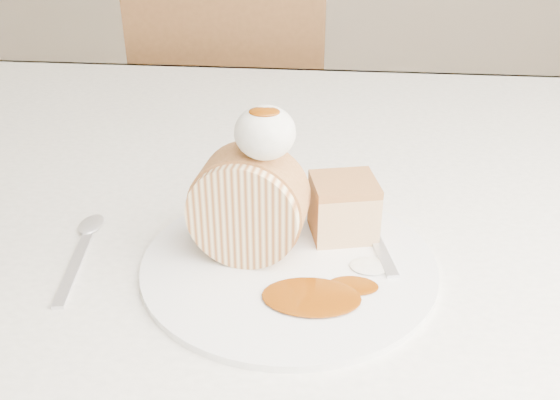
{
  "coord_description": "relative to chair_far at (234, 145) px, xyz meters",
  "views": [
    {
      "loc": [
        -0.01,
        -0.52,
        1.12
      ],
      "look_at": [
        -0.06,
        0.0,
        0.82
      ],
      "focal_mm": 40.0,
      "sensor_mm": 36.0,
      "label": 1
    }
  ],
  "objects": [
    {
      "name": "spoon",
      "position": [
        -0.01,
        -0.88,
        0.26
      ],
      "size": [
        0.04,
        0.16,
        0.0
      ],
      "primitive_type": "cube",
      "rotation": [
        0.0,
        0.0,
        0.14
      ],
      "color": "silver",
      "rests_on": "table"
    },
    {
      "name": "roulade_slice",
      "position": [
        0.16,
        -0.84,
        0.32
      ],
      "size": [
        0.12,
        0.07,
        0.11
      ],
      "primitive_type": "cylinder",
      "rotation": [
        1.57,
        0.0,
        -0.11
      ],
      "color": "beige",
      "rests_on": "plate"
    },
    {
      "name": "cake_chunk",
      "position": [
        0.25,
        -0.79,
        0.29
      ],
      "size": [
        0.08,
        0.07,
        0.06
      ],
      "primitive_type": "cube",
      "rotation": [
        0.0,
        0.0,
        0.23
      ],
      "color": "#AE7142",
      "rests_on": "plate"
    },
    {
      "name": "table",
      "position": [
        0.25,
        -0.64,
        0.17
      ],
      "size": [
        1.4,
        0.9,
        0.75
      ],
      "color": "white",
      "rests_on": "ground"
    },
    {
      "name": "caramel_drizzle",
      "position": [
        0.18,
        -0.85,
        0.43
      ],
      "size": [
        0.03,
        0.02,
        0.01
      ],
      "primitive_type": "ellipsoid",
      "color": "#733204",
      "rests_on": "whipped_cream"
    },
    {
      "name": "caramel_pool",
      "position": [
        0.23,
        -0.91,
        0.27
      ],
      "size": [
        0.1,
        0.08,
        0.0
      ],
      "primitive_type": null,
      "rotation": [
        0.0,
        0.0,
        0.23
      ],
      "color": "#733204",
      "rests_on": "plate"
    },
    {
      "name": "whipped_cream",
      "position": [
        0.18,
        -0.84,
        0.4
      ],
      "size": [
        0.06,
        0.06,
        0.05
      ],
      "primitive_type": "ellipsoid",
      "color": "white",
      "rests_on": "roulade_slice"
    },
    {
      "name": "chair_far",
      "position": [
        0.0,
        0.0,
        0.0
      ],
      "size": [
        0.44,
        0.44,
        0.87
      ],
      "rotation": [
        0.0,
        0.0,
        3.24
      ],
      "color": "brown",
      "rests_on": "ground"
    },
    {
      "name": "fork",
      "position": [
        0.29,
        -0.81,
        0.27
      ],
      "size": [
        0.06,
        0.18,
        0.0
      ],
      "primitive_type": "cube",
      "rotation": [
        0.0,
        0.0,
        0.21
      ],
      "color": "silver",
      "rests_on": "plate"
    },
    {
      "name": "plate",
      "position": [
        0.2,
        -0.85,
        0.26
      ],
      "size": [
        0.36,
        0.36,
        0.01
      ],
      "primitive_type": "cylinder",
      "rotation": [
        0.0,
        0.0,
        0.23
      ],
      "color": "white",
      "rests_on": "table"
    }
  ]
}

